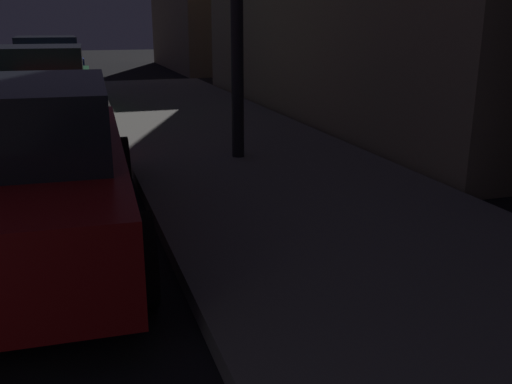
{
  "coord_description": "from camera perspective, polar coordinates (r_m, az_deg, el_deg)",
  "views": [
    {
      "loc": [
        3.34,
        0.3,
        1.88
      ],
      "look_at": [
        4.12,
        2.69,
        1.13
      ],
      "focal_mm": 40.01,
      "sensor_mm": 36.0,
      "label": 1
    }
  ],
  "objects": [
    {
      "name": "car_blue",
      "position": [
        18.51,
        -20.09,
        12.2
      ],
      "size": [
        2.18,
        4.62,
        1.43
      ],
      "color": "navy",
      "rests_on": "ground"
    },
    {
      "name": "car_red",
      "position": [
        5.1,
        -23.15,
        2.09
      ],
      "size": [
        2.16,
        4.35,
        1.43
      ],
      "color": "maroon",
      "rests_on": "ground"
    },
    {
      "name": "car_green",
      "position": [
        11.65,
        -20.78,
        9.9
      ],
      "size": [
        2.19,
        4.58,
        1.43
      ],
      "color": "#19592D",
      "rests_on": "ground"
    }
  ]
}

